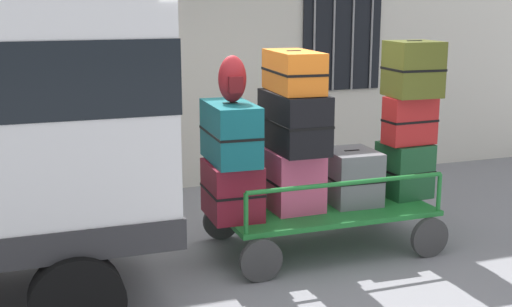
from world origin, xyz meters
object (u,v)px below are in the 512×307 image
at_px(suitcase_midleft_middle, 294,121).
at_px(suitcase_midright_middle, 410,120).
at_px(suitcase_midleft_top, 294,71).
at_px(suitcase_midright_top, 413,69).
at_px(luggage_cart, 322,213).
at_px(suitcase_left_middle, 231,132).
at_px(suitcase_midright_bottom, 404,169).
at_px(suitcase_center_bottom, 351,177).
at_px(backpack, 232,79).
at_px(suitcase_midleft_bottom, 294,180).
at_px(suitcase_left_bottom, 232,190).

xyz_separation_m(suitcase_midleft_middle, suitcase_midright_middle, (1.30, -0.03, -0.06)).
relative_size(suitcase_midleft_top, suitcase_midright_top, 1.54).
height_order(luggage_cart, suitcase_midleft_top, suitcase_midleft_top).
bearing_deg(suitcase_midright_top, suitcase_left_middle, 178.68).
bearing_deg(suitcase_midright_bottom, suitcase_center_bottom, -177.69).
height_order(suitcase_midright_bottom, backpack, backpack).
height_order(luggage_cart, suitcase_midleft_bottom, suitcase_midleft_bottom).
bearing_deg(suitcase_midright_bottom, suitcase_midleft_middle, -178.66).
bearing_deg(suitcase_left_bottom, backpack, 52.66).
bearing_deg(suitcase_midright_middle, suitcase_midleft_top, 177.68).
bearing_deg(suitcase_midleft_bottom, suitcase_midright_bottom, 1.78).
height_order(suitcase_midleft_middle, suitcase_midleft_top, suitcase_midleft_top).
distance_m(suitcase_left_middle, suitcase_midright_top, 2.03).
relative_size(suitcase_midleft_bottom, suitcase_midright_bottom, 1.05).
relative_size(suitcase_center_bottom, suitcase_midright_top, 1.06).
bearing_deg(suitcase_midright_bottom, backpack, -179.04).
bearing_deg(suitcase_center_bottom, suitcase_midright_top, -3.58).
bearing_deg(suitcase_left_middle, suitcase_midleft_top, 1.57).
xyz_separation_m(suitcase_midright_top, backpack, (-1.93, 0.03, -0.04)).
distance_m(suitcase_midleft_middle, backpack, 0.77).
height_order(suitcase_center_bottom, suitcase_midright_middle, suitcase_midright_middle).
height_order(luggage_cart, backpack, backpack).
height_order(suitcase_midleft_bottom, suitcase_midright_top, suitcase_midright_top).
bearing_deg(suitcase_midright_middle, suitcase_left_middle, 178.97).
distance_m(suitcase_left_middle, suitcase_midleft_top, 0.86).
xyz_separation_m(luggage_cart, suitcase_midright_middle, (0.98, -0.02, 0.91)).
xyz_separation_m(suitcase_left_bottom, suitcase_left_middle, (-0.00, 0.04, 0.56)).
relative_size(suitcase_midleft_middle, suitcase_midright_top, 1.56).
xyz_separation_m(suitcase_left_bottom, suitcase_midleft_middle, (0.65, 0.03, 0.62)).
distance_m(suitcase_midleft_top, suitcase_midright_bottom, 1.70).
relative_size(suitcase_left_middle, suitcase_center_bottom, 1.37).
bearing_deg(suitcase_left_middle, suitcase_center_bottom, -0.18).
distance_m(suitcase_midright_top, backpack, 1.93).
bearing_deg(suitcase_midleft_top, suitcase_midleft_bottom, -90.00).
height_order(luggage_cart, suitcase_midleft_middle, suitcase_midleft_middle).
bearing_deg(suitcase_midright_top, suitcase_midleft_bottom, 178.83).
height_order(suitcase_left_bottom, suitcase_midleft_top, suitcase_midleft_top).
height_order(suitcase_midleft_bottom, suitcase_midleft_middle, suitcase_midleft_middle).
distance_m(suitcase_left_bottom, suitcase_midleft_bottom, 0.65).
height_order(suitcase_midright_middle, backpack, backpack).
distance_m(suitcase_midright_middle, suitcase_midright_top, 0.54).
height_order(suitcase_midleft_top, suitcase_midright_bottom, suitcase_midleft_top).
relative_size(suitcase_left_bottom, suitcase_midleft_bottom, 1.06).
bearing_deg(suitcase_left_bottom, suitcase_midleft_middle, 2.53).
xyz_separation_m(suitcase_left_bottom, suitcase_midright_middle, (1.95, 0.00, 0.56)).
distance_m(luggage_cart, suitcase_left_bottom, 1.04).
height_order(suitcase_left_bottom, suitcase_midright_middle, suitcase_midright_middle).
xyz_separation_m(suitcase_midright_middle, suitcase_midright_top, (-0.00, -0.01, 0.54)).
height_order(suitcase_midright_bottom, suitcase_midright_top, suitcase_midright_top).
height_order(suitcase_left_bottom, suitcase_midleft_bottom, suitcase_midleft_bottom).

